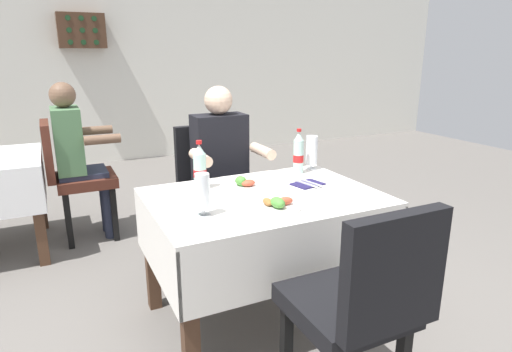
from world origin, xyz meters
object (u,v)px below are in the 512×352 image
Objects in this scene: chair_far_diner_seat at (212,186)px; chair_near_camera_side at (360,302)px; background_chair_right at (73,173)px; wall_bottle_rack at (82,31)px; plate_far_diner at (242,184)px; beer_glass_middle at (311,153)px; seated_diner_far at (223,168)px; main_dining_table at (264,224)px; plate_near_camera at (276,205)px; cola_bottle_secondary at (200,168)px; background_patron at (77,153)px; cola_bottle_primary at (298,154)px; beer_glass_left at (203,194)px; napkin_cutlery_set at (308,184)px.

chair_near_camera_side is at bearing -90.00° from chair_far_diner_seat.
wall_bottle_rack is (0.38, 2.48, 1.17)m from background_chair_right.
plate_far_diner is 0.60m from beer_glass_middle.
seated_diner_far is (0.04, 1.53, 0.16)m from chair_near_camera_side.
plate_near_camera is at bearing -100.94° from main_dining_table.
seated_diner_far reaches higher than main_dining_table.
beer_glass_middle is 3.99m from wall_bottle_rack.
cola_bottle_secondary is 0.22× the size of background_patron.
chair_near_camera_side is 1.22m from cola_bottle_primary.
cola_bottle_primary is at bearing -47.75° from background_patron.
cola_bottle_secondary is 0.28× the size of background_chair_right.
wall_bottle_rack is (-0.48, 3.28, 1.17)m from chair_far_diner_seat.
wall_bottle_rack is (0.33, 2.48, 1.02)m from background_patron.
background_patron is at bearing -0.00° from background_chair_right.
beer_glass_left is (-0.44, -0.86, 0.13)m from seated_diner_far.
chair_near_camera_side is 0.64m from plate_near_camera.
wall_bottle_rack is (-0.53, 3.39, 1.02)m from seated_diner_far.
chair_far_diner_seat is 4.41× the size of beer_glass_middle.
background_patron reaches higher than cola_bottle_secondary.
chair_far_diner_seat is 1.73× the size of wall_bottle_rack.
cola_bottle_secondary is at bearing 73.00° from beer_glass_left.
plate_near_camera is at bearing -92.29° from chair_far_diner_seat.
napkin_cutlery_set is 0.16× the size of background_patron.
seated_diner_far is 0.93m from plate_near_camera.
cola_bottle_primary is 0.22× the size of background_patron.
chair_near_camera_side is 0.83m from beer_glass_left.
wall_bottle_rack is (-0.87, 3.80, 0.87)m from cola_bottle_primary.
wall_bottle_rack is at bearing 98.85° from seated_diner_far.
beer_glass_left is 0.21× the size of background_chair_right.
cola_bottle_primary is (0.44, 0.12, 0.11)m from plate_far_diner.
plate_near_camera is at bearing 93.90° from chair_near_camera_side.
beer_glass_middle is at bearing 33.49° from main_dining_table.
plate_near_camera is at bearing -67.15° from background_patron.
plate_far_diner is (-0.05, 1.00, 0.20)m from chair_near_camera_side.
chair_far_diner_seat is at bearing -44.59° from background_patron.
cola_bottle_primary is (0.39, -0.52, 0.31)m from chair_far_diner_seat.
cola_bottle_secondary is at bearing -115.50° from chair_far_diner_seat.
wall_bottle_rack reaches higher than napkin_cutlery_set.
seated_diner_far is at bearing -45.13° from background_chair_right.
napkin_cutlery_set is at bearing -125.71° from beer_glass_middle.
plate_far_diner is at bearing -94.74° from chair_far_diner_seat.
wall_bottle_rack is at bearing 96.73° from main_dining_table.
chair_far_diner_seat is at bearing 90.00° from main_dining_table.
wall_bottle_rack is (-1.00, 3.76, 0.88)m from beer_glass_middle.
plate_far_diner is 0.40× the size of wall_bottle_rack.
plate_far_diner is 0.47m from cola_bottle_primary.
main_dining_table is 6.16× the size of napkin_cutlery_set.
beer_glass_left is (-0.39, -0.97, 0.29)m from chair_far_diner_seat.
chair_near_camera_side is (0.00, -0.82, -0.02)m from main_dining_table.
napkin_cutlery_set is 4.24m from wall_bottle_rack.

